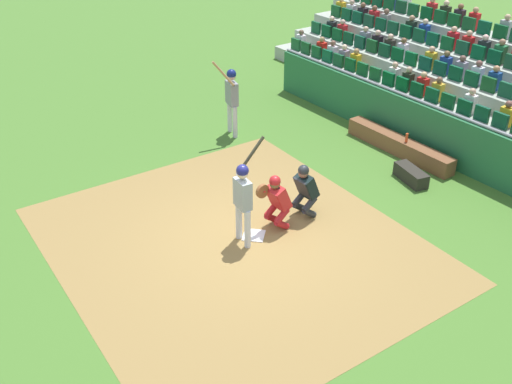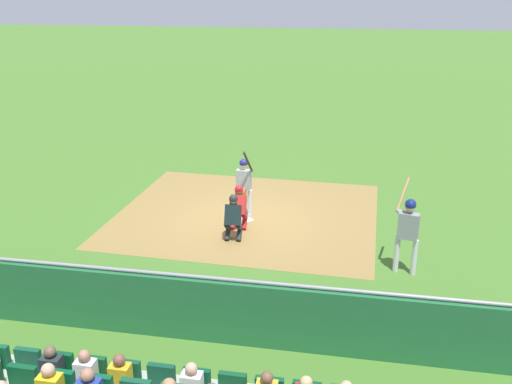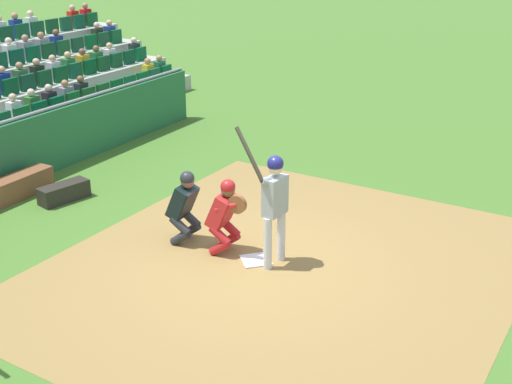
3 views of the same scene
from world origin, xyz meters
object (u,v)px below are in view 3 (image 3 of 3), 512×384
batter_at_plate (274,198)px  catcher_crouching (225,212)px  home_plate_marker (256,260)px  home_plate_umpire (185,204)px  equipment_duffel_bag (64,192)px

batter_at_plate → catcher_crouching: batter_at_plate is taller
home_plate_marker → home_plate_umpire: bearing=-90.4°
home_plate_umpire → equipment_duffel_bag: size_ratio=1.33×
equipment_duffel_bag → batter_at_plate: bearing=99.5°
home_plate_marker → home_plate_umpire: home_plate_umpire is taller
batter_at_plate → equipment_duffel_bag: bearing=-93.6°
home_plate_marker → catcher_crouching: size_ratio=0.34×
equipment_duffel_bag → home_plate_marker: bearing=98.7°
home_plate_umpire → equipment_duffel_bag: home_plate_umpire is taller
home_plate_marker → batter_at_plate: batter_at_plate is taller
home_plate_marker → batter_at_plate: bearing=98.5°
home_plate_marker → catcher_crouching: bearing=-91.1°
batter_at_plate → catcher_crouching: (0.03, -0.85, -0.40)m
equipment_duffel_bag → catcher_crouching: bearing=98.2°
home_plate_marker → batter_at_plate: size_ratio=0.20×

